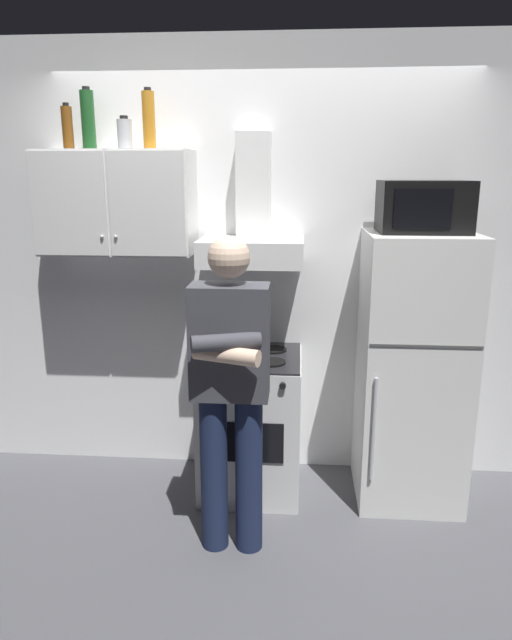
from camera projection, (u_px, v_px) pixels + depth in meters
ground_plane at (256, 508)px, 3.35m from camera, size 7.00×7.00×0.00m
back_wall_tiled at (263, 266)px, 3.59m from camera, size 4.80×0.10×2.70m
upper_cabinet at (117, 203)px, 3.34m from camera, size 0.90×0.37×0.60m
stove_oven at (251, 423)px, 3.49m from camera, size 0.60×0.62×0.87m
range_hood at (252, 230)px, 3.32m from camera, size 0.60×0.44×0.75m
refrigerator at (412, 370)px, 3.33m from camera, size 0.60×0.62×1.60m
microwave at (423, 207)px, 3.11m from camera, size 0.48×0.37×0.28m
person_standing at (230, 387)px, 2.79m from camera, size 0.38×0.33×1.64m
bottle_beer_brown at (67, 128)px, 3.25m from camera, size 0.06×0.06×0.25m
bottle_canister_steel at (125, 134)px, 3.23m from camera, size 0.08×0.08×0.18m
bottle_wine_green at (88, 120)px, 3.27m from camera, size 0.08×0.08×0.35m
bottle_liquor_amber at (149, 120)px, 3.22m from camera, size 0.07×0.07×0.33m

